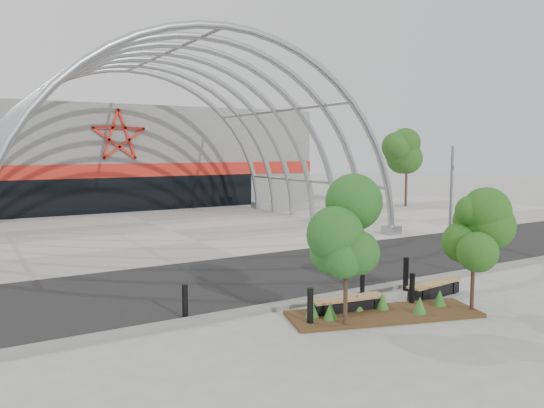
# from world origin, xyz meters

# --- Properties ---
(ground) EXTENTS (140.00, 140.00, 0.00)m
(ground) POSITION_xyz_m (0.00, 0.00, 0.00)
(ground) COLOR gray
(ground) RESTS_ON ground
(road) EXTENTS (140.00, 7.00, 0.02)m
(road) POSITION_xyz_m (0.00, 3.50, 0.01)
(road) COLOR black
(road) RESTS_ON ground
(forecourt) EXTENTS (60.00, 17.00, 0.04)m
(forecourt) POSITION_xyz_m (0.00, 15.50, 0.02)
(forecourt) COLOR gray
(forecourt) RESTS_ON ground
(kerb) EXTENTS (60.00, 0.50, 0.12)m
(kerb) POSITION_xyz_m (0.00, -0.25, 0.06)
(kerb) COLOR #63635E
(kerb) RESTS_ON ground
(arena_building) EXTENTS (34.00, 15.24, 8.00)m
(arena_building) POSITION_xyz_m (0.00, 33.45, 3.99)
(arena_building) COLOR slate
(arena_building) RESTS_ON ground
(vault_canopy) EXTENTS (20.80, 15.80, 20.36)m
(vault_canopy) POSITION_xyz_m (0.00, 15.50, 0.02)
(vault_canopy) COLOR #999EA2
(vault_canopy) RESTS_ON ground
(planting_bed) EXTENTS (5.70, 3.19, 0.58)m
(planting_bed) POSITION_xyz_m (-0.20, -2.37, 0.14)
(planting_bed) COLOR #382B14
(planting_bed) RESTS_ON ground
(signal_pole) EXTENTS (0.32, 0.68, 4.86)m
(signal_pole) POSITION_xyz_m (12.08, 5.79, 2.54)
(signal_pole) COLOR slate
(signal_pole) RESTS_ON ground
(street_tree_0) EXTENTS (1.59, 1.59, 3.62)m
(street_tree_0) POSITION_xyz_m (-1.73, -2.68, 2.60)
(street_tree_0) COLOR black
(street_tree_0) RESTS_ON ground
(street_tree_1) EXTENTS (1.41, 1.41, 3.34)m
(street_tree_1) POSITION_xyz_m (2.22, -3.51, 2.40)
(street_tree_1) COLOR #331A13
(street_tree_1) RESTS_ON ground
(bench_0) EXTENTS (2.32, 0.81, 0.48)m
(bench_0) POSITION_xyz_m (-0.88, -1.72, 0.23)
(bench_0) COLOR black
(bench_0) RESTS_ON ground
(bench_1) EXTENTS (2.25, 0.74, 0.46)m
(bench_1) POSITION_xyz_m (2.61, -1.75, 0.23)
(bench_1) COLOR black
(bench_1) RESTS_ON ground
(bollard_0) EXTENTS (0.16, 0.16, 0.99)m
(bollard_0) POSITION_xyz_m (-5.08, 0.14, 0.50)
(bollard_0) COLOR black
(bollard_0) RESTS_ON ground
(bollard_1) EXTENTS (0.17, 0.17, 1.04)m
(bollard_1) POSITION_xyz_m (-2.44, -2.09, 0.52)
(bollard_1) COLOR black
(bollard_1) RESTS_ON ground
(bollard_2) EXTENTS (0.16, 0.16, 1.01)m
(bollard_2) POSITION_xyz_m (1.24, -2.13, 0.50)
(bollard_2) COLOR black
(bollard_2) RESTS_ON ground
(bollard_3) EXTENTS (0.15, 0.15, 0.93)m
(bollard_3) POSITION_xyz_m (0.61, -0.61, 0.46)
(bollard_3) COLOR black
(bollard_3) RESTS_ON ground
(bollard_4) EXTENTS (0.18, 0.18, 1.12)m
(bollard_4) POSITION_xyz_m (2.37, -0.74, 0.56)
(bollard_4) COLOR black
(bollard_4) RESTS_ON ground
(bg_tree_1) EXTENTS (2.70, 2.70, 5.91)m
(bg_tree_1) POSITION_xyz_m (21.00, 18.00, 4.25)
(bg_tree_1) COLOR #312117
(bg_tree_1) RESTS_ON ground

